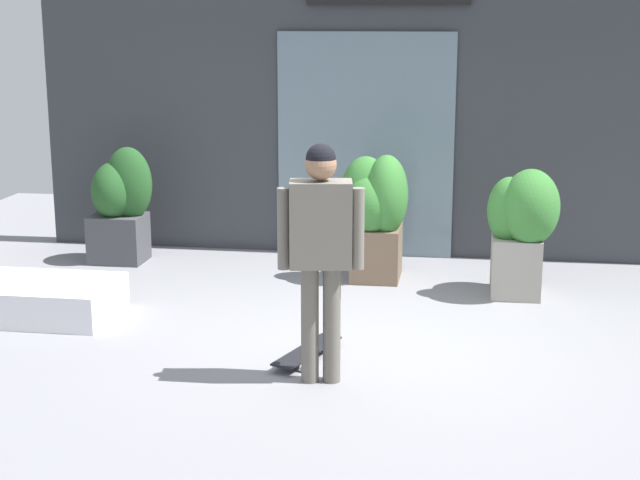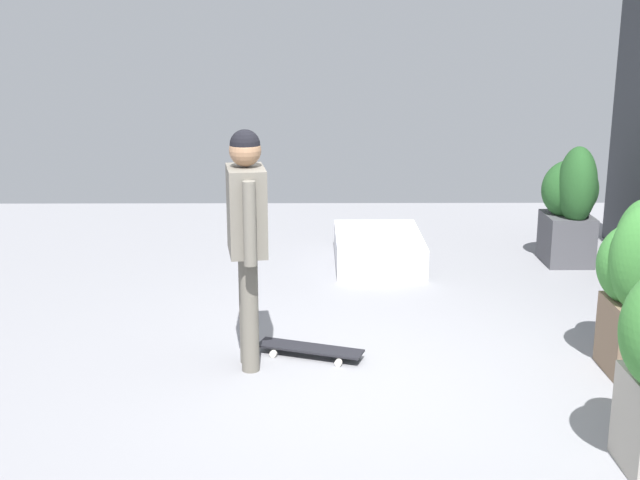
# 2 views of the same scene
# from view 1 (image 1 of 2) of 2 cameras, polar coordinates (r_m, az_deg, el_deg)

# --- Properties ---
(ground_plane) EXTENTS (12.00, 12.00, 0.00)m
(ground_plane) POSITION_cam_1_polar(r_m,az_deg,el_deg) (7.97, 2.79, -6.15)
(ground_plane) COLOR gray
(building_facade) EXTENTS (8.12, 0.31, 3.56)m
(building_facade) POSITION_cam_1_polar(r_m,az_deg,el_deg) (10.69, 4.68, 8.48)
(building_facade) COLOR #383A3F
(building_facade) RESTS_ON ground_plane
(skateboarder) EXTENTS (0.62, 0.33, 1.77)m
(skateboarder) POSITION_cam_1_polar(r_m,az_deg,el_deg) (6.85, 0.05, 0.16)
(skateboarder) COLOR #666056
(skateboarder) RESTS_ON ground_plane
(skateboard) EXTENTS (0.45, 0.84, 0.08)m
(skateboard) POSITION_cam_1_polar(r_m,az_deg,el_deg) (7.59, -0.76, -6.63)
(skateboard) COLOR black
(skateboard) RESTS_ON ground_plane
(planter_box_left) EXTENTS (0.69, 0.71, 1.30)m
(planter_box_left) POSITION_cam_1_polar(r_m,az_deg,el_deg) (9.67, 3.28, 1.73)
(planter_box_left) COLOR brown
(planter_box_left) RESTS_ON ground_plane
(planter_box_right) EXTENTS (0.68, 0.59, 1.26)m
(planter_box_right) POSITION_cam_1_polar(r_m,az_deg,el_deg) (10.64, -11.79, 2.19)
(planter_box_right) COLOR #47474C
(planter_box_right) RESTS_ON ground_plane
(planter_box_mid) EXTENTS (0.67, 0.79, 1.25)m
(planter_box_mid) POSITION_cam_1_polar(r_m,az_deg,el_deg) (9.32, 11.99, 1.06)
(planter_box_mid) COLOR gray
(planter_box_mid) RESTS_ON ground_plane
(snow_ledge) EXTENTS (1.31, 0.90, 0.32)m
(snow_ledge) POSITION_cam_1_polar(r_m,az_deg,el_deg) (8.96, -16.22, -3.40)
(snow_ledge) COLOR white
(snow_ledge) RESTS_ON ground_plane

